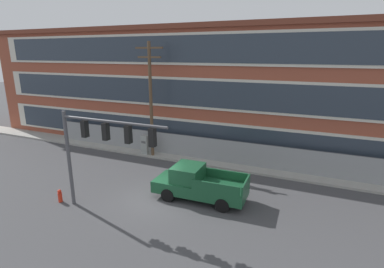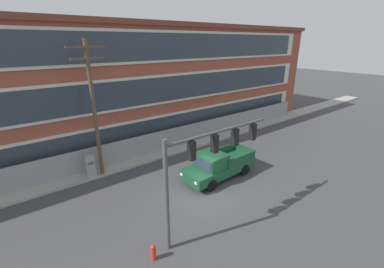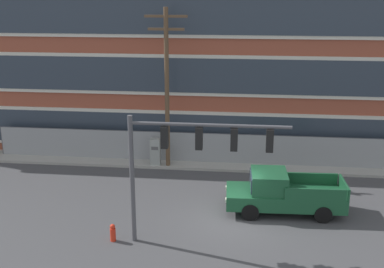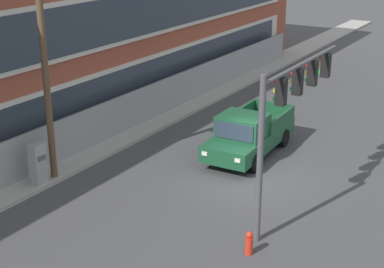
{
  "view_description": "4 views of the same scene",
  "coord_description": "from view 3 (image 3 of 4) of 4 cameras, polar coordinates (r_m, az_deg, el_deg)",
  "views": [
    {
      "loc": [
        8.6,
        -14.02,
        8.53
      ],
      "look_at": [
        0.84,
        3.56,
        3.29
      ],
      "focal_mm": 28.0,
      "sensor_mm": 36.0,
      "label": 1
    },
    {
      "loc": [
        -9.1,
        -10.58,
        9.21
      ],
      "look_at": [
        1.55,
        3.18,
        2.9
      ],
      "focal_mm": 24.0,
      "sensor_mm": 36.0,
      "label": 2
    },
    {
      "loc": [
        0.4,
        -20.33,
        10.21
      ],
      "look_at": [
        -2.1,
        1.73,
        3.6
      ],
      "focal_mm": 45.0,
      "sensor_mm": 36.0,
      "label": 3
    },
    {
      "loc": [
        -19.4,
        -9.26,
        9.78
      ],
      "look_at": [
        -1.34,
        1.82,
        1.99
      ],
      "focal_mm": 55.0,
      "sensor_mm": 36.0,
      "label": 4
    }
  ],
  "objects": [
    {
      "name": "brick_mill_building",
      "position": [
        33.82,
        4.66,
        8.32
      ],
      "size": [
        47.31,
        10.41,
        10.76
      ],
      "color": "brown",
      "rests_on": "ground"
    },
    {
      "name": "pickup_truck_dark_green",
      "position": [
        23.48,
        10.61,
        -6.94
      ],
      "size": [
        5.67,
        2.35,
        2.03
      ],
      "color": "#194C2D",
      "rests_on": "ground"
    },
    {
      "name": "electrical_cabinet",
      "position": [
        28.95,
        -4.35,
        -2.25
      ],
      "size": [
        0.59,
        0.45,
        1.79
      ],
      "color": "#939993",
      "rests_on": "ground"
    },
    {
      "name": "fire_hydrant",
      "position": [
        21.07,
        -9.36,
        -11.47
      ],
      "size": [
        0.24,
        0.24,
        0.78
      ],
      "color": "red",
      "rests_on": "ground"
    },
    {
      "name": "traffic_signal_mast",
      "position": [
        19.13,
        -0.57,
        -1.93
      ],
      "size": [
        6.44,
        0.43,
        5.5
      ],
      "color": "#4C4C51",
      "rests_on": "ground"
    },
    {
      "name": "ground_plane",
      "position": [
        22.75,
        4.85,
        -10.16
      ],
      "size": [
        160.0,
        160.0,
        0.0
      ],
      "primitive_type": "plane",
      "color": "#424244"
    },
    {
      "name": "utility_pole_near_corner",
      "position": [
        27.7,
        -3.0,
        6.05
      ],
      "size": [
        2.41,
        0.26,
        9.39
      ],
      "color": "brown",
      "rests_on": "ground"
    },
    {
      "name": "sidewalk_building_side",
      "position": [
        29.35,
        5.3,
        -3.7
      ],
      "size": [
        80.0,
        2.01,
        0.16
      ],
      "primitive_type": "cube",
      "color": "#9E9B93",
      "rests_on": "ground"
    },
    {
      "name": "chain_link_fence",
      "position": [
        29.32,
        10.75,
        -2.01
      ],
      "size": [
        35.5,
        0.06,
        1.99
      ],
      "color": "gray",
      "rests_on": "ground"
    }
  ]
}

